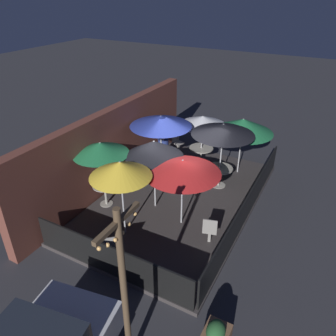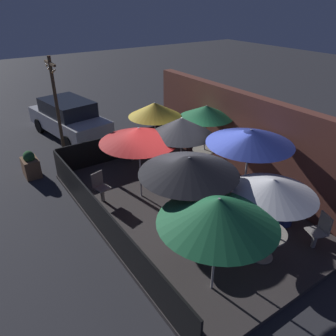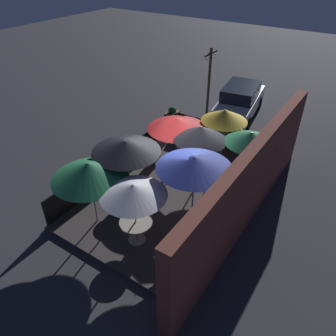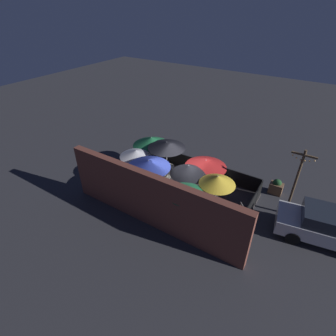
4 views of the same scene
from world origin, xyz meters
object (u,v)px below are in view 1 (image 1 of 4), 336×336
(patio_umbrella_3, at_px, (183,167))
(dining_table_1, at_px, (105,189))
(light_post, at_px, (124,287))
(patron_0, at_px, (163,150))
(patio_chair_2, at_px, (111,247))
(patio_umbrella_1, at_px, (101,148))
(patio_chair_1, at_px, (177,142))
(patio_umbrella_4, at_px, (154,149))
(dining_table_2, at_px, (219,171))
(patio_umbrella_2, at_px, (223,129))
(patio_umbrella_6, at_px, (161,121))
(patio_umbrella_5, at_px, (243,126))
(patio_umbrella_7, at_px, (120,169))
(dining_table_0, at_px, (201,151))
(patio_umbrella_0, at_px, (203,121))
(patio_chair_0, at_px, (210,229))

(patio_umbrella_3, relative_size, dining_table_1, 2.79)
(light_post, bearing_deg, patio_umbrella_3, 12.75)
(patron_0, distance_m, light_post, 8.44)
(patio_chair_2, bearing_deg, patron_0, -25.46)
(patio_umbrella_1, height_order, patio_chair_1, patio_umbrella_1)
(dining_table_1, bearing_deg, patio_umbrella_1, 135.00)
(patio_umbrella_4, height_order, light_post, light_post)
(patio_umbrella_1, bearing_deg, dining_table_2, -45.09)
(patio_umbrella_4, height_order, patron_0, patio_umbrella_4)
(patio_umbrella_2, relative_size, dining_table_1, 3.03)
(patio_chair_2, bearing_deg, patio_umbrella_6, -27.79)
(patio_umbrella_1, height_order, dining_table_2, patio_umbrella_1)
(patio_umbrella_5, xyz_separation_m, patio_umbrella_7, (-5.11, 1.84, 0.20))
(patio_umbrella_6, xyz_separation_m, dining_table_0, (1.61, -0.96, -1.66))
(patio_umbrella_5, relative_size, dining_table_0, 2.35)
(patio_umbrella_0, relative_size, light_post, 0.55)
(patio_umbrella_1, xyz_separation_m, dining_table_2, (2.91, -2.92, -1.49))
(patio_umbrella_7, bearing_deg, patron_0, 14.79)
(dining_table_2, bearing_deg, patio_umbrella_7, 158.21)
(patio_umbrella_5, xyz_separation_m, patio_umbrella_6, (-1.67, 2.53, 0.28))
(patio_umbrella_3, bearing_deg, patio_umbrella_0, 14.69)
(patio_umbrella_5, xyz_separation_m, dining_table_0, (-0.06, 1.57, -1.38))
(patio_umbrella_4, xyz_separation_m, light_post, (-4.66, -2.13, -0.14))
(patio_umbrella_5, distance_m, dining_table_2, 1.92)
(patio_umbrella_7, xyz_separation_m, dining_table_1, (0.90, 1.40, -1.58))
(dining_table_2, relative_size, patio_chair_2, 1.03)
(patio_umbrella_6, distance_m, light_post, 7.15)
(patio_umbrella_6, height_order, patio_umbrella_7, patio_umbrella_6)
(dining_table_1, relative_size, dining_table_2, 0.85)
(patio_umbrella_4, bearing_deg, dining_table_0, -2.62)
(patio_umbrella_2, xyz_separation_m, patio_umbrella_6, (-0.36, 2.22, 0.02))
(patio_umbrella_6, bearing_deg, dining_table_2, -80.76)
(patio_umbrella_0, distance_m, dining_table_1, 4.66)
(patio_umbrella_1, bearing_deg, light_post, -137.47)
(patio_chair_2, height_order, light_post, light_post)
(patron_0, bearing_deg, patio_umbrella_1, 119.87)
(patio_umbrella_7, xyz_separation_m, light_post, (-3.06, -2.24, -0.19))
(patio_umbrella_2, xyz_separation_m, patron_0, (0.70, 2.71, -1.69))
(patio_umbrella_1, xyz_separation_m, patio_chair_0, (-0.15, -3.78, -1.60))
(patio_umbrella_1, xyz_separation_m, patio_umbrella_7, (-0.90, -1.40, 0.08))
(patio_umbrella_5, xyz_separation_m, dining_table_1, (-4.21, 3.23, -1.37))
(patio_umbrella_5, relative_size, patio_umbrella_6, 0.93)
(patron_0, bearing_deg, dining_table_0, -126.31)
(patio_chair_2, relative_size, patron_0, 0.74)
(dining_table_2, xyz_separation_m, patron_0, (0.70, 2.71, -0.05))
(patio_umbrella_1, height_order, dining_table_1, patio_umbrella_1)
(patio_umbrella_1, height_order, patio_umbrella_7, patio_umbrella_7)
(patio_umbrella_5, bearing_deg, light_post, -177.16)
(patio_chair_2, distance_m, light_post, 3.06)
(patron_0, bearing_deg, patio_chair_1, -62.87)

